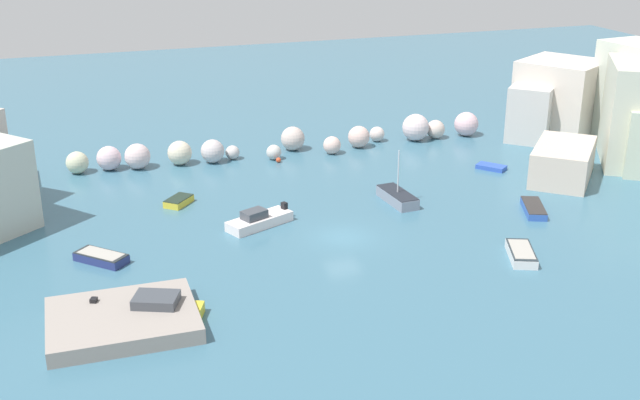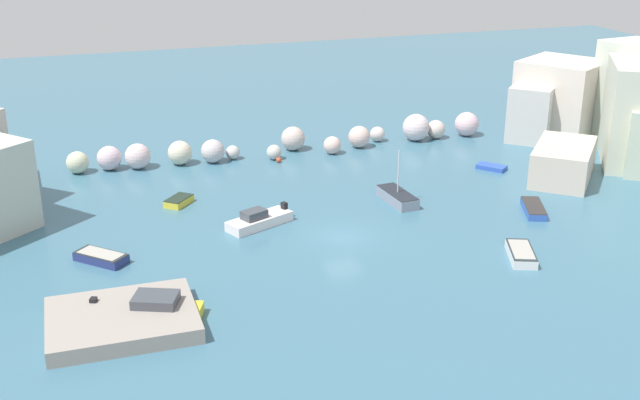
# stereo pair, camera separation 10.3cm
# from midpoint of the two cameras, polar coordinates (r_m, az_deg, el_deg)

# --- Properties ---
(cove_water) EXTENTS (160.00, 160.00, 0.00)m
(cove_water) POSITION_cam_midpoint_polar(r_m,az_deg,el_deg) (57.61, 1.60, -2.66)
(cove_water) COLOR #3D6D83
(cove_water) RESTS_ON ground
(cliff_headland_right) EXTENTS (19.94, 24.49, 10.08)m
(cliff_headland_right) POSITION_cam_midpoint_polar(r_m,az_deg,el_deg) (80.11, 20.46, 5.76)
(cliff_headland_right) COLOR beige
(cliff_headland_right) RESTS_ON ground
(rock_breakwater) EXTENTS (40.50, 4.33, 2.68)m
(rock_breakwater) POSITION_cam_midpoint_polar(r_m,az_deg,el_deg) (76.37, -1.92, 4.19)
(rock_breakwater) COLOR beige
(rock_breakwater) RESTS_ON ground
(stone_dock) EXTENTS (8.39, 6.68, 0.94)m
(stone_dock) POSITION_cam_midpoint_polar(r_m,az_deg,el_deg) (47.20, -13.95, -8.30)
(stone_dock) COLOR gray
(stone_dock) RESTS_ON ground
(channel_buoy) EXTENTS (0.47, 0.47, 0.47)m
(channel_buoy) POSITION_cam_midpoint_polar(r_m,az_deg,el_deg) (73.80, -3.02, 2.87)
(channel_buoy) COLOR #E04C28
(channel_buoy) RESTS_ON cove_water
(moored_boat_0) EXTENTS (5.40, 3.68, 1.36)m
(moored_boat_0) POSITION_cam_midpoint_polar(r_m,az_deg,el_deg) (59.49, -4.43, -1.43)
(moored_boat_0) COLOR white
(moored_boat_0) RESTS_ON cove_water
(moored_boat_1) EXTENTS (2.62, 2.80, 0.38)m
(moored_boat_1) POSITION_cam_midpoint_polar(r_m,az_deg,el_deg) (73.51, 12.07, 2.31)
(moored_boat_1) COLOR blue
(moored_boat_1) RESTS_ON cove_water
(moored_boat_2) EXTENTS (1.92, 4.52, 4.36)m
(moored_boat_2) POSITION_cam_midpoint_polar(r_m,az_deg,el_deg) (64.19, 5.49, 0.21)
(moored_boat_2) COLOR gray
(moored_boat_2) RESTS_ON cove_water
(moored_boat_3) EXTENTS (2.87, 4.24, 0.58)m
(moored_boat_3) POSITION_cam_midpoint_polar(r_m,az_deg,el_deg) (64.22, 14.94, -0.58)
(moored_boat_3) COLOR #325BB7
(moored_boat_3) RESTS_ON cove_water
(moored_boat_4) EXTENTS (2.90, 4.09, 0.69)m
(moored_boat_4) POSITION_cam_midpoint_polar(r_m,az_deg,el_deg) (55.86, 14.10, -3.71)
(moored_boat_4) COLOR white
(moored_boat_4) RESTS_ON cove_water
(moored_boat_5) EXTENTS (3.64, 3.67, 0.64)m
(moored_boat_5) POSITION_cam_midpoint_polar(r_m,az_deg,el_deg) (55.65, -15.38, -3.96)
(moored_boat_5) COLOR navy
(moored_boat_5) RESTS_ON cove_water
(moored_boat_6) EXTENTS (2.65, 2.74, 0.58)m
(moored_boat_6) POSITION_cam_midpoint_polar(r_m,az_deg,el_deg) (64.53, -10.09, -0.07)
(moored_boat_6) COLOR yellow
(moored_boat_6) RESTS_ON cove_water
(moored_boat_7) EXTENTS (6.78, 4.59, 1.51)m
(moored_boat_7) POSITION_cam_midpoint_polar(r_m,az_deg,el_deg) (47.76, -12.17, -7.66)
(moored_boat_7) COLOR yellow
(moored_boat_7) RESTS_ON cove_water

